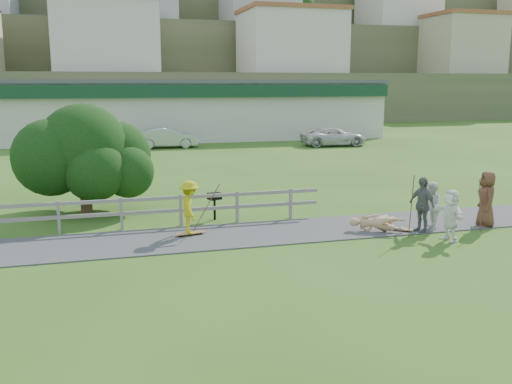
% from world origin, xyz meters
% --- Properties ---
extents(ground, '(260.00, 260.00, 0.00)m').
position_xyz_m(ground, '(0.00, 0.00, 0.00)').
color(ground, '#325719').
rests_on(ground, ground).
extents(path, '(34.00, 3.00, 0.04)m').
position_xyz_m(path, '(0.00, 1.50, 0.02)').
color(path, '#3C3C3F').
rests_on(path, ground).
extents(fence, '(15.05, 0.10, 1.10)m').
position_xyz_m(fence, '(-4.62, 3.30, 0.72)').
color(fence, slate).
rests_on(fence, ground).
extents(strip_mall, '(32.50, 10.75, 5.10)m').
position_xyz_m(strip_mall, '(4.00, 34.94, 2.58)').
color(strip_mall, beige).
rests_on(strip_mall, ground).
extents(hillside, '(220.00, 67.00, 47.50)m').
position_xyz_m(hillside, '(0.00, 91.31, 14.41)').
color(hillside, '#465431').
rests_on(hillside, ground).
extents(skater_rider, '(0.70, 1.14, 1.71)m').
position_xyz_m(skater_rider, '(-1.92, 1.83, 0.86)').
color(skater_rider, gold).
rests_on(skater_rider, ground).
extents(skater_fallen, '(1.20, 1.74, 0.64)m').
position_xyz_m(skater_fallen, '(4.06, 0.62, 0.32)').
color(skater_fallen, tan).
rests_on(skater_fallen, ground).
extents(spectator_a, '(0.85, 0.95, 1.62)m').
position_xyz_m(spectator_a, '(5.98, 0.47, 0.81)').
color(spectator_a, white).
rests_on(spectator_a, ground).
extents(spectator_b, '(0.67, 1.16, 1.86)m').
position_xyz_m(spectator_b, '(5.50, 0.27, 0.93)').
color(spectator_b, slate).
rests_on(spectator_b, ground).
extents(spectator_c, '(0.92, 1.10, 1.93)m').
position_xyz_m(spectator_c, '(8.05, 0.35, 0.96)').
color(spectator_c, brown).
rests_on(spectator_c, ground).
extents(spectator_d, '(0.52, 1.53, 1.64)m').
position_xyz_m(spectator_d, '(5.80, -0.89, 0.82)').
color(spectator_d, white).
rests_on(spectator_d, ground).
extents(car_silver, '(4.68, 1.63, 1.54)m').
position_xyz_m(car_silver, '(0.44, 27.40, 0.77)').
color(car_silver, '#A8ABB0').
rests_on(car_silver, ground).
extents(car_white, '(5.18, 2.56, 1.41)m').
position_xyz_m(car_white, '(13.21, 25.30, 0.71)').
color(car_white, silver).
rests_on(car_white, ground).
extents(tree, '(5.39, 5.39, 3.02)m').
position_xyz_m(tree, '(-5.17, 6.31, 1.51)').
color(tree, black).
rests_on(tree, ground).
extents(bbq, '(0.52, 0.44, 0.99)m').
position_xyz_m(bbq, '(-0.71, 3.84, 0.49)').
color(bbq, black).
rests_on(bbq, ground).
extents(longboard_rider, '(0.98, 0.43, 0.11)m').
position_xyz_m(longboard_rider, '(-1.92, 1.83, 0.05)').
color(longboard_rider, olive).
rests_on(longboard_rider, ground).
extents(longboard_fallen, '(0.83, 0.75, 0.10)m').
position_xyz_m(longboard_fallen, '(4.86, 0.52, 0.05)').
color(longboard_fallen, olive).
rests_on(longboard_fallen, ground).
extents(helmet, '(0.28, 0.28, 0.28)m').
position_xyz_m(helmet, '(4.66, 0.97, 0.14)').
color(helmet, '#B71B04').
rests_on(helmet, ground).
extents(pole_rider, '(0.03, 0.03, 1.86)m').
position_xyz_m(pole_rider, '(-1.32, 2.23, 0.93)').
color(pole_rider, brown).
rests_on(pole_rider, ground).
extents(pole_spec_left, '(0.03, 0.03, 2.03)m').
position_xyz_m(pole_spec_left, '(4.82, -0.21, 1.01)').
color(pole_spec_left, brown).
rests_on(pole_spec_left, ground).
extents(pole_spec_right, '(0.03, 0.03, 1.79)m').
position_xyz_m(pole_spec_right, '(7.35, -0.24, 0.89)').
color(pole_spec_right, brown).
rests_on(pole_spec_right, ground).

